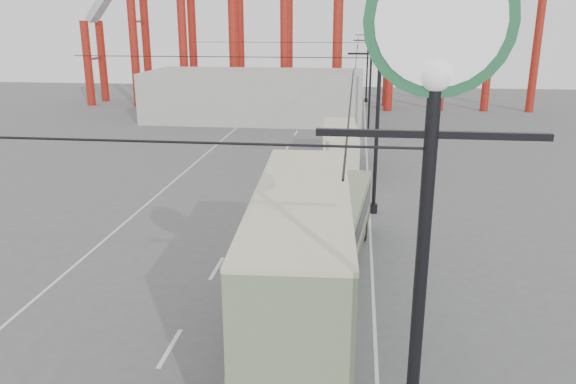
# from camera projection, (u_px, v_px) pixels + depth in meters

# --- Properties ---
(road_markings) EXTENTS (12.52, 120.00, 0.01)m
(road_markings) POSITION_uv_depth(u_px,v_px,m) (260.00, 199.00, 32.47)
(road_markings) COLOR silver
(road_markings) RESTS_ON ground
(lamp_post_near) EXTENTS (3.20, 0.44, 10.80)m
(lamp_post_near) POSITION_uv_depth(u_px,v_px,m) (429.00, 165.00, 7.87)
(lamp_post_near) COLOR black
(lamp_post_near) RESTS_ON ground
(lamp_post_mid) EXTENTS (3.20, 0.44, 9.32)m
(lamp_post_mid) POSITION_uv_depth(u_px,v_px,m) (377.00, 126.00, 28.74)
(lamp_post_mid) COLOR black
(lamp_post_mid) RESTS_ON ground
(lamp_post_far) EXTENTS (3.20, 0.44, 9.32)m
(lamp_post_far) POSITION_uv_depth(u_px,v_px,m) (370.00, 83.00, 49.63)
(lamp_post_far) COLOR black
(lamp_post_far) RESTS_ON ground
(lamp_post_distant) EXTENTS (3.20, 0.44, 9.32)m
(lamp_post_distant) POSITION_uv_depth(u_px,v_px,m) (367.00, 65.00, 70.53)
(lamp_post_distant) COLOR black
(lamp_post_distant) RESTS_ON ground
(fairground_shed) EXTENTS (22.00, 10.00, 5.00)m
(fairground_shed) POSITION_uv_depth(u_px,v_px,m) (256.00, 96.00, 58.28)
(fairground_shed) COLOR #9F9F9A
(fairground_shed) RESTS_ON ground
(double_decker_bus) EXTENTS (3.08, 10.24, 5.44)m
(double_decker_bus) POSITION_uv_depth(u_px,v_px,m) (301.00, 272.00, 15.78)
(double_decker_bus) COLOR #303C20
(double_decker_bus) RESTS_ON ground
(single_decker_green) EXTENTS (3.28, 10.24, 2.84)m
(single_decker_green) POSITION_uv_depth(u_px,v_px,m) (333.00, 228.00, 23.24)
(single_decker_green) COLOR gray
(single_decker_green) RESTS_ON ground
(single_decker_cream) EXTENTS (2.76, 9.19, 2.82)m
(single_decker_cream) POSITION_uv_depth(u_px,v_px,m) (340.00, 146.00, 38.92)
(single_decker_cream) COLOR beige
(single_decker_cream) RESTS_ON ground
(pedestrian) EXTENTS (0.73, 0.71, 1.69)m
(pedestrian) POSITION_uv_depth(u_px,v_px,m) (244.00, 297.00, 19.01)
(pedestrian) COLOR black
(pedestrian) RESTS_ON ground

